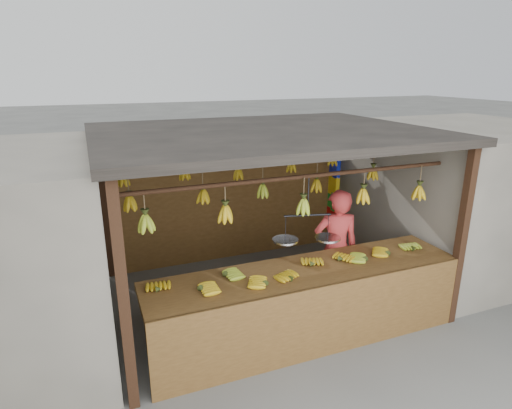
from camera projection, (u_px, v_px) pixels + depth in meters
name	position (u px, v px, depth m)	size (l,w,h in m)	color
ground	(264.00, 295.00, 6.22)	(80.00, 80.00, 0.00)	#5B5B57
stall	(255.00, 158.00, 5.92)	(4.30, 3.30, 2.40)	black
neighbor_right	(462.00, 194.00, 7.14)	(3.00, 3.00, 2.30)	slate
counter	(311.00, 289.00, 4.93)	(3.82, 0.87, 0.96)	brown
hanging_bananas	(264.00, 187.00, 5.72)	(3.63, 2.24, 0.39)	#92A523
balance_scale	(307.00, 236.00, 4.99)	(0.79, 0.42, 0.77)	black
vendor	(336.00, 249.00, 5.75)	(0.61, 0.40, 1.66)	#BF3333
bag_bundles	(333.00, 193.00, 7.80)	(0.08, 0.26, 1.26)	#1426BF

